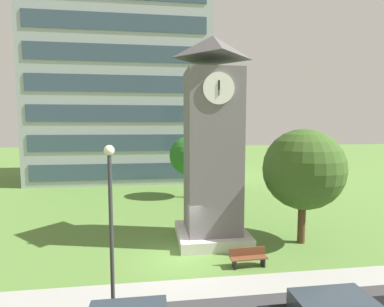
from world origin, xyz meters
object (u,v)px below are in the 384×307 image
(clock_tower, at_px, (212,151))
(tree_by_building, at_px, (303,169))
(street_lamp, at_px, (111,213))
(park_bench, at_px, (248,257))
(tree_streetside, at_px, (189,156))

(clock_tower, distance_m, tree_by_building, 5.26)
(street_lamp, bearing_deg, tree_by_building, 29.08)
(tree_by_building, bearing_deg, street_lamp, -150.92)
(clock_tower, bearing_deg, park_bench, -73.54)
(clock_tower, xyz_separation_m, tree_streetside, (-0.08, 10.54, -1.38))
(tree_streetside, bearing_deg, street_lamp, -105.66)
(park_bench, relative_size, street_lamp, 0.30)
(tree_by_building, bearing_deg, park_bench, -148.34)
(clock_tower, height_order, tree_by_building, clock_tower)
(clock_tower, height_order, street_lamp, clock_tower)
(tree_by_building, xyz_separation_m, tree_streetside, (-5.12, 11.68, -0.36))
(clock_tower, bearing_deg, street_lamp, -126.35)
(street_lamp, height_order, tree_by_building, tree_by_building)
(street_lamp, xyz_separation_m, tree_streetside, (4.82, 17.21, 0.14))
(park_bench, distance_m, street_lamp, 7.49)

